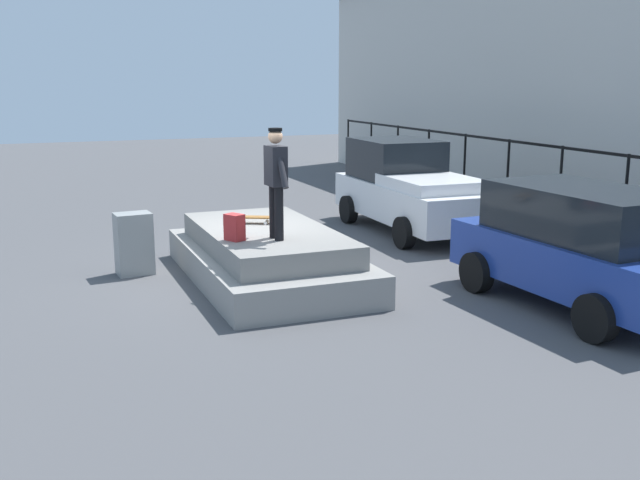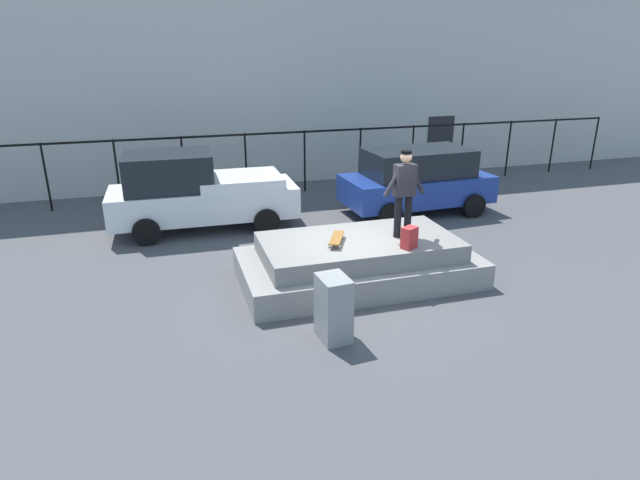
# 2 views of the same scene
# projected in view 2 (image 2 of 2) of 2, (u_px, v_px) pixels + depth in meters

# --- Properties ---
(ground_plane) EXTENTS (60.00, 60.00, 0.00)m
(ground_plane) POSITION_uv_depth(u_px,v_px,m) (354.00, 284.00, 10.55)
(ground_plane) COLOR #4C4C4F
(concrete_ledge) EXTENTS (4.62, 2.41, 0.87)m
(concrete_ledge) POSITION_uv_depth(u_px,v_px,m) (358.00, 261.00, 10.60)
(concrete_ledge) COLOR gray
(concrete_ledge) RESTS_ON ground_plane
(skateboarder) EXTENTS (0.89, 0.26, 1.70)m
(skateboarder) POSITION_uv_depth(u_px,v_px,m) (404.00, 188.00, 10.23)
(skateboarder) COLOR black
(skateboarder) RESTS_ON concrete_ledge
(skateboard) EXTENTS (0.53, 0.79, 0.12)m
(skateboard) POSITION_uv_depth(u_px,v_px,m) (337.00, 238.00, 10.17)
(skateboard) COLOR brown
(skateboard) RESTS_ON concrete_ledge
(backpack) EXTENTS (0.34, 0.31, 0.41)m
(backpack) POSITION_uv_depth(u_px,v_px,m) (409.00, 238.00, 9.90)
(backpack) COLOR red
(backpack) RESTS_ON concrete_ledge
(car_white_pickup_near) EXTENTS (4.62, 2.05, 1.96)m
(car_white_pickup_near) POSITION_uv_depth(u_px,v_px,m) (197.00, 192.00, 13.37)
(car_white_pickup_near) COLOR white
(car_white_pickup_near) RESTS_ON ground_plane
(car_blue_hatchback_mid) EXTENTS (4.11, 2.24, 1.76)m
(car_blue_hatchback_mid) POSITION_uv_depth(u_px,v_px,m) (417.00, 179.00, 14.70)
(car_blue_hatchback_mid) COLOR navy
(car_blue_hatchback_mid) RESTS_ON ground_plane
(utility_box) EXTENTS (0.49, 0.64, 1.06)m
(utility_box) POSITION_uv_depth(u_px,v_px,m) (333.00, 308.00, 8.43)
(utility_box) COLOR gray
(utility_box) RESTS_ON ground_plane
(fence_row) EXTENTS (24.06, 0.06, 1.92)m
(fence_row) POSITION_uv_depth(u_px,v_px,m) (276.00, 152.00, 16.41)
(fence_row) COLOR black
(fence_row) RESTS_ON ground_plane
(warehouse_building) EXTENTS (32.18, 9.23, 6.73)m
(warehouse_building) POSITION_uv_depth(u_px,v_px,m) (243.00, 72.00, 20.76)
(warehouse_building) COLOR beige
(warehouse_building) RESTS_ON ground_plane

